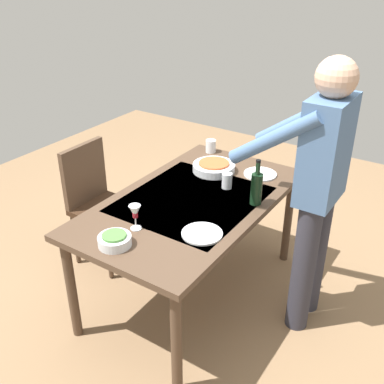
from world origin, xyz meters
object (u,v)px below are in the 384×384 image
(person_server, at_px, (317,185))
(serving_bowl_pasta, at_px, (214,167))
(dining_table, at_px, (192,209))
(dinner_plate_near, at_px, (202,234))
(wine_bottle, at_px, (256,188))
(wine_glass_left, at_px, (135,213))
(water_cup_near_left, at_px, (227,181))
(side_bowl_salad, at_px, (115,240))
(chair_near, at_px, (96,197))
(water_cup_near_right, at_px, (211,146))
(dinner_plate_far, at_px, (260,174))

(person_server, bearing_deg, serving_bowl_pasta, -104.90)
(dining_table, bearing_deg, dinner_plate_near, 41.22)
(wine_bottle, bearing_deg, serving_bowl_pasta, -119.49)
(person_server, distance_m, serving_bowl_pasta, 0.86)
(wine_bottle, distance_m, wine_glass_left, 0.77)
(water_cup_near_left, relative_size, side_bowl_salad, 0.57)
(chair_near, distance_m, dinner_plate_near, 1.17)
(wine_glass_left, height_order, water_cup_near_left, wine_glass_left)
(water_cup_near_right, height_order, serving_bowl_pasta, water_cup_near_right)
(wine_bottle, height_order, dinner_plate_far, wine_bottle)
(wine_glass_left, bearing_deg, water_cup_near_left, 166.09)
(dinner_plate_far, bearing_deg, dining_table, -20.41)
(wine_bottle, relative_size, side_bowl_salad, 1.64)
(dining_table, height_order, water_cup_near_right, water_cup_near_right)
(wine_bottle, height_order, wine_glass_left, wine_bottle)
(wine_bottle, xyz_separation_m, water_cup_near_left, (-0.09, -0.25, -0.06))
(chair_near, bearing_deg, wine_bottle, 99.36)
(wine_bottle, distance_m, water_cup_near_left, 0.27)
(person_server, height_order, side_bowl_salad, person_server)
(water_cup_near_left, xyz_separation_m, dinner_plate_far, (-0.30, 0.10, -0.05))
(wine_bottle, bearing_deg, dinner_plate_far, -158.21)
(water_cup_near_right, bearing_deg, dinner_plate_far, 72.47)
(dining_table, bearing_deg, chair_near, -88.14)
(side_bowl_salad, bearing_deg, dinner_plate_near, 135.71)
(person_server, relative_size, water_cup_near_right, 17.17)
(chair_near, bearing_deg, wine_glass_left, 60.17)
(person_server, bearing_deg, dining_table, -73.47)
(person_server, bearing_deg, chair_near, -81.22)
(side_bowl_salad, bearing_deg, dining_table, 174.51)
(side_bowl_salad, bearing_deg, person_server, 137.99)
(person_server, relative_size, wine_bottle, 5.71)
(person_server, xyz_separation_m, serving_bowl_pasta, (-0.22, -0.81, -0.18))
(water_cup_near_right, bearing_deg, dining_table, 22.57)
(person_server, xyz_separation_m, dinner_plate_far, (-0.34, -0.51, -0.21))
(dining_table, relative_size, wine_bottle, 5.39)
(wine_glass_left, xyz_separation_m, water_cup_near_right, (-1.18, -0.22, -0.06))
(person_server, height_order, wine_bottle, person_server)
(serving_bowl_pasta, distance_m, dinner_plate_far, 0.33)
(dining_table, xyz_separation_m, side_bowl_salad, (0.65, -0.06, 0.11))
(chair_near, relative_size, wine_bottle, 3.07)
(dining_table, bearing_deg, side_bowl_salad, -5.49)
(wine_bottle, distance_m, serving_bowl_pasta, 0.53)
(dinner_plate_near, bearing_deg, chair_near, -104.30)
(serving_bowl_pasta, bearing_deg, water_cup_near_left, 49.75)
(water_cup_near_left, xyz_separation_m, side_bowl_salad, (0.91, -0.17, -0.02))
(serving_bowl_pasta, height_order, side_bowl_salad, same)
(person_server, bearing_deg, side_bowl_salad, -42.01)
(chair_near, height_order, water_cup_near_right, chair_near)
(water_cup_near_right, relative_size, dinner_plate_near, 0.43)
(dinner_plate_near, bearing_deg, wine_glass_left, -65.60)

